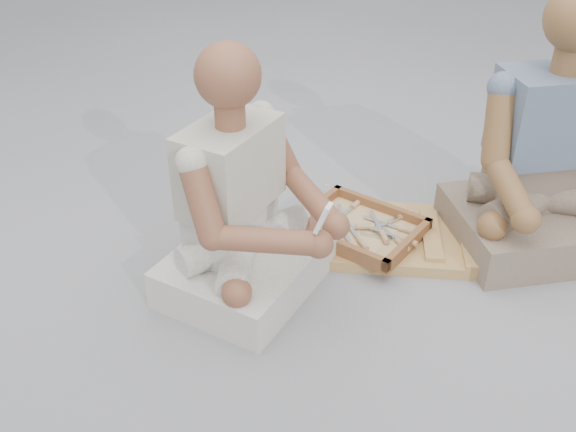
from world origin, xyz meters
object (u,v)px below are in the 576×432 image
at_px(companion, 547,168).
at_px(carved_panel, 413,238).
at_px(tool_tray, 359,229).
at_px(craftsman, 244,214).

bearing_deg(companion, carved_panel, -8.94).
distance_m(tool_tray, craftsman, 0.55).
bearing_deg(craftsman, carved_panel, 141.62).
xyz_separation_m(carved_panel, companion, (0.43, 0.18, 0.31)).
xyz_separation_m(carved_panel, tool_tray, (-0.20, -0.08, 0.04)).
bearing_deg(craftsman, companion, 133.46).
xyz_separation_m(craftsman, companion, (0.93, 0.65, 0.03)).
height_order(carved_panel, craftsman, craftsman).
bearing_deg(tool_tray, craftsman, -127.60).
relative_size(craftsman, companion, 0.89).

